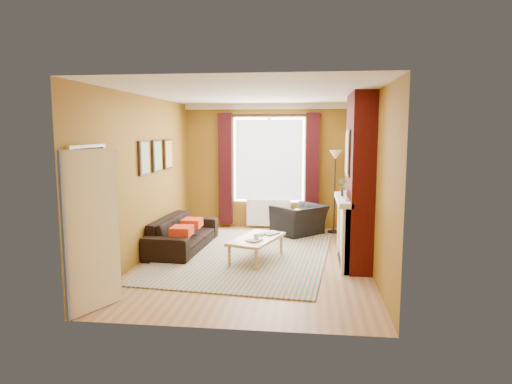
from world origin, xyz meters
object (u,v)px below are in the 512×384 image
sofa (183,233)px  floor_lamp (335,168)px  armchair (299,220)px  coffee_table (257,240)px  wicker_stool (304,220)px

sofa → floor_lamp: floor_lamp is taller
armchair → floor_lamp: bearing=158.8°
coffee_table → floor_lamp: (1.42, 2.37, 1.05)m
sofa → coffee_table: size_ratio=1.56×
armchair → sofa: bearing=-11.7°
sofa → wicker_stool: bearing=-47.8°
floor_lamp → armchair: bearing=-155.7°
armchair → coffee_table: armchair is taller
sofa → floor_lamp: 3.56m
armchair → wicker_stool: armchair is taller
armchair → wicker_stool: bearing=-149.6°
coffee_table → wicker_stool: (0.76, 2.40, -0.11)m
armchair → floor_lamp: floor_lamp is taller
wicker_stool → floor_lamp: size_ratio=0.27×
wicker_stool → sofa: bearing=-141.1°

